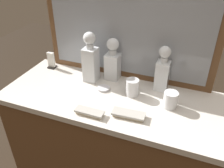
{
  "coord_description": "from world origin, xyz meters",
  "views": [
    {
      "loc": [
        0.4,
        -1.01,
        1.58
      ],
      "look_at": [
        0.0,
        0.0,
        0.9
      ],
      "focal_mm": 37.94,
      "sensor_mm": 36.0,
      "label": 1
    }
  ],
  "objects_px": {
    "silver_brush_front": "(128,115)",
    "crystal_decanter_center": "(113,63)",
    "crystal_tumbler_center": "(132,88)",
    "silver_brush_far_left": "(89,112)",
    "crystal_decanter_rear": "(162,73)",
    "crystal_tumbler_far_right": "(170,100)",
    "porcelain_dish": "(104,88)",
    "crystal_decanter_right": "(91,62)",
    "napkin_holder": "(51,61)"
  },
  "relations": [
    {
      "from": "silver_brush_front",
      "to": "crystal_decanter_center",
      "type": "bearing_deg",
      "value": 122.86
    },
    {
      "from": "crystal_tumbler_center",
      "to": "silver_brush_far_left",
      "type": "bearing_deg",
      "value": -120.93
    },
    {
      "from": "crystal_decanter_rear",
      "to": "crystal_tumbler_center",
      "type": "bearing_deg",
      "value": -138.75
    },
    {
      "from": "crystal_decanter_center",
      "to": "crystal_tumbler_far_right",
      "type": "distance_m",
      "value": 0.43
    },
    {
      "from": "porcelain_dish",
      "to": "silver_brush_far_left",
      "type": "bearing_deg",
      "value": -84.05
    },
    {
      "from": "crystal_tumbler_far_right",
      "to": "silver_brush_front",
      "type": "distance_m",
      "value": 0.24
    },
    {
      "from": "crystal_decanter_right",
      "to": "silver_brush_far_left",
      "type": "height_order",
      "value": "crystal_decanter_right"
    },
    {
      "from": "crystal_decanter_right",
      "to": "silver_brush_far_left",
      "type": "relative_size",
      "value": 2.07
    },
    {
      "from": "crystal_decanter_rear",
      "to": "napkin_holder",
      "type": "xyz_separation_m",
      "value": [
        -0.74,
        -0.01,
        -0.06
      ]
    },
    {
      "from": "crystal_decanter_right",
      "to": "silver_brush_far_left",
      "type": "bearing_deg",
      "value": -66.21
    },
    {
      "from": "crystal_decanter_center",
      "to": "crystal_decanter_right",
      "type": "bearing_deg",
      "value": -149.78
    },
    {
      "from": "silver_brush_far_left",
      "to": "porcelain_dish",
      "type": "relative_size",
      "value": 2.04
    },
    {
      "from": "crystal_decanter_right",
      "to": "crystal_tumbler_center",
      "type": "relative_size",
      "value": 3.18
    },
    {
      "from": "crystal_decanter_center",
      "to": "crystal_tumbler_center",
      "type": "bearing_deg",
      "value": -38.4
    },
    {
      "from": "crystal_decanter_rear",
      "to": "silver_brush_front",
      "type": "xyz_separation_m",
      "value": [
        -0.1,
        -0.31,
        -0.09
      ]
    },
    {
      "from": "crystal_decanter_rear",
      "to": "crystal_tumbler_center",
      "type": "relative_size",
      "value": 2.75
    },
    {
      "from": "crystal_decanter_center",
      "to": "napkin_holder",
      "type": "xyz_separation_m",
      "value": [
        -0.44,
        -0.02,
        -0.06
      ]
    },
    {
      "from": "silver_brush_front",
      "to": "porcelain_dish",
      "type": "bearing_deg",
      "value": 139.26
    },
    {
      "from": "porcelain_dish",
      "to": "crystal_decanter_right",
      "type": "bearing_deg",
      "value": 147.21
    },
    {
      "from": "crystal_tumbler_far_right",
      "to": "porcelain_dish",
      "type": "xyz_separation_m",
      "value": [
        -0.39,
        0.03,
        -0.03
      ]
    },
    {
      "from": "crystal_decanter_rear",
      "to": "silver_brush_front",
      "type": "distance_m",
      "value": 0.34
    },
    {
      "from": "crystal_decanter_right",
      "to": "crystal_decanter_center",
      "type": "bearing_deg",
      "value": 30.22
    },
    {
      "from": "silver_brush_front",
      "to": "crystal_tumbler_center",
      "type": "bearing_deg",
      "value": 102.05
    },
    {
      "from": "crystal_tumbler_far_right",
      "to": "silver_brush_front",
      "type": "xyz_separation_m",
      "value": [
        -0.18,
        -0.15,
        -0.03
      ]
    },
    {
      "from": "crystal_decanter_rear",
      "to": "crystal_tumbler_far_right",
      "type": "distance_m",
      "value": 0.19
    },
    {
      "from": "crystal_decanter_rear",
      "to": "porcelain_dish",
      "type": "bearing_deg",
      "value": -157.58
    },
    {
      "from": "napkin_holder",
      "to": "silver_brush_far_left",
      "type": "bearing_deg",
      "value": -38.17
    },
    {
      "from": "crystal_tumbler_center",
      "to": "porcelain_dish",
      "type": "relative_size",
      "value": 1.33
    },
    {
      "from": "crystal_decanter_center",
      "to": "silver_brush_far_left",
      "type": "bearing_deg",
      "value": -86.82
    },
    {
      "from": "porcelain_dish",
      "to": "crystal_tumbler_far_right",
      "type": "bearing_deg",
      "value": -4.12
    },
    {
      "from": "crystal_decanter_right",
      "to": "crystal_decanter_rear",
      "type": "distance_m",
      "value": 0.43
    },
    {
      "from": "crystal_decanter_rear",
      "to": "napkin_holder",
      "type": "distance_m",
      "value": 0.74
    },
    {
      "from": "silver_brush_front",
      "to": "crystal_decanter_right",
      "type": "bearing_deg",
      "value": 141.82
    },
    {
      "from": "silver_brush_front",
      "to": "porcelain_dish",
      "type": "relative_size",
      "value": 2.29
    },
    {
      "from": "silver_brush_far_left",
      "to": "napkin_holder",
      "type": "height_order",
      "value": "napkin_holder"
    },
    {
      "from": "crystal_tumbler_center",
      "to": "porcelain_dish",
      "type": "xyz_separation_m",
      "value": [
        -0.17,
        -0.01,
        -0.04
      ]
    },
    {
      "from": "crystal_decanter_right",
      "to": "porcelain_dish",
      "type": "bearing_deg",
      "value": -32.79
    },
    {
      "from": "silver_brush_front",
      "to": "porcelain_dish",
      "type": "height_order",
      "value": "silver_brush_front"
    },
    {
      "from": "crystal_tumbler_center",
      "to": "porcelain_dish",
      "type": "distance_m",
      "value": 0.18
    },
    {
      "from": "crystal_decanter_right",
      "to": "crystal_tumbler_far_right",
      "type": "xyz_separation_m",
      "value": [
        0.5,
        -0.1,
        -0.09
      ]
    },
    {
      "from": "crystal_tumbler_center",
      "to": "crystal_tumbler_far_right",
      "type": "relative_size",
      "value": 1.09
    },
    {
      "from": "crystal_decanter_right",
      "to": "crystal_tumbler_center",
      "type": "height_order",
      "value": "crystal_decanter_right"
    },
    {
      "from": "crystal_decanter_center",
      "to": "crystal_tumbler_center",
      "type": "height_order",
      "value": "crystal_decanter_center"
    },
    {
      "from": "porcelain_dish",
      "to": "napkin_holder",
      "type": "distance_m",
      "value": 0.45
    },
    {
      "from": "crystal_tumbler_center",
      "to": "napkin_holder",
      "type": "height_order",
      "value": "napkin_holder"
    },
    {
      "from": "crystal_decanter_center",
      "to": "silver_brush_front",
      "type": "xyz_separation_m",
      "value": [
        0.21,
        -0.32,
        -0.09
      ]
    },
    {
      "from": "porcelain_dish",
      "to": "crystal_tumbler_center",
      "type": "bearing_deg",
      "value": 2.21
    },
    {
      "from": "crystal_decanter_center",
      "to": "silver_brush_far_left",
      "type": "distance_m",
      "value": 0.39
    },
    {
      "from": "napkin_holder",
      "to": "crystal_decanter_right",
      "type": "bearing_deg",
      "value": -8.76
    },
    {
      "from": "silver_brush_far_left",
      "to": "crystal_decanter_rear",
      "type": "bearing_deg",
      "value": 52.11
    }
  ]
}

